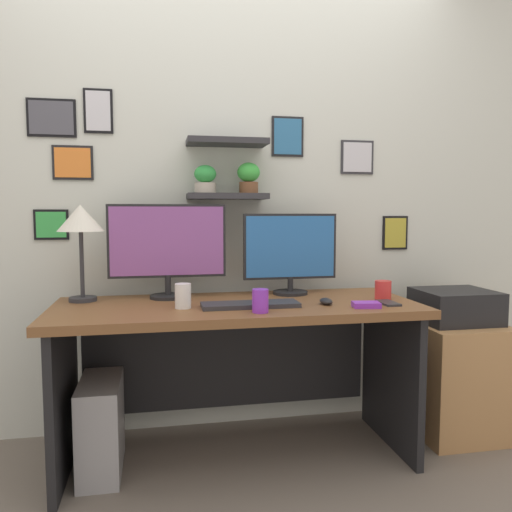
{
  "coord_description": "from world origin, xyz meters",
  "views": [
    {
      "loc": [
        -0.36,
        -2.31,
        1.18
      ],
      "look_at": [
        0.1,
        0.05,
        0.97
      ],
      "focal_mm": 35.56,
      "sensor_mm": 36.0,
      "label": 1
    }
  ],
  "objects_px": {
    "printer": "(455,306)",
    "computer_tower_left": "(101,426)",
    "coffee_mug": "(383,290)",
    "desk": "(235,344)",
    "keyboard": "(250,305)",
    "pen_cup": "(260,301)",
    "monitor_left": "(167,246)",
    "computer_mouse": "(326,301)",
    "desk_lamp": "(81,223)",
    "monitor_right": "(290,252)",
    "drawer_cabinet": "(453,377)",
    "scissors_tray": "(366,305)",
    "water_cup": "(183,296)",
    "cell_phone": "(388,303)"
  },
  "relations": [
    {
      "from": "pen_cup",
      "to": "printer",
      "type": "bearing_deg",
      "value": 15.17
    },
    {
      "from": "keyboard",
      "to": "monitor_right",
      "type": "bearing_deg",
      "value": 49.47
    },
    {
      "from": "desk_lamp",
      "to": "pen_cup",
      "type": "xyz_separation_m",
      "value": [
        0.78,
        -0.43,
        -0.32
      ]
    },
    {
      "from": "water_cup",
      "to": "computer_tower_left",
      "type": "bearing_deg",
      "value": 170.8
    },
    {
      "from": "keyboard",
      "to": "computer_tower_left",
      "type": "xyz_separation_m",
      "value": [
        -0.67,
        0.09,
        -0.55
      ]
    },
    {
      "from": "water_cup",
      "to": "desk_lamp",
      "type": "bearing_deg",
      "value": 149.85
    },
    {
      "from": "computer_mouse",
      "to": "desk_lamp",
      "type": "xyz_separation_m",
      "value": [
        -1.12,
        0.31,
        0.36
      ]
    },
    {
      "from": "desk_lamp",
      "to": "coffee_mug",
      "type": "xyz_separation_m",
      "value": [
        1.44,
        -0.22,
        -0.33
      ]
    },
    {
      "from": "water_cup",
      "to": "scissors_tray",
      "type": "bearing_deg",
      "value": -9.89
    },
    {
      "from": "keyboard",
      "to": "drawer_cabinet",
      "type": "relative_size",
      "value": 0.74
    },
    {
      "from": "scissors_tray",
      "to": "drawer_cabinet",
      "type": "distance_m",
      "value": 0.83
    },
    {
      "from": "monitor_left",
      "to": "computer_mouse",
      "type": "relative_size",
      "value": 6.41
    },
    {
      "from": "keyboard",
      "to": "computer_tower_left",
      "type": "distance_m",
      "value": 0.87
    },
    {
      "from": "coffee_mug",
      "to": "printer",
      "type": "distance_m",
      "value": 0.48
    },
    {
      "from": "monitor_right",
      "to": "scissors_tray",
      "type": "xyz_separation_m",
      "value": [
        0.24,
        -0.43,
        -0.21
      ]
    },
    {
      "from": "monitor_right",
      "to": "drawer_cabinet",
      "type": "xyz_separation_m",
      "value": [
        0.86,
        -0.14,
        -0.67
      ]
    },
    {
      "from": "monitor_left",
      "to": "scissors_tray",
      "type": "xyz_separation_m",
      "value": [
        0.87,
        -0.43,
        -0.25
      ]
    },
    {
      "from": "desk",
      "to": "desk_lamp",
      "type": "relative_size",
      "value": 3.66
    },
    {
      "from": "coffee_mug",
      "to": "drawer_cabinet",
      "type": "xyz_separation_m",
      "value": [
        0.45,
        0.09,
        -0.5
      ]
    },
    {
      "from": "coffee_mug",
      "to": "desk_lamp",
      "type": "bearing_deg",
      "value": 171.35
    },
    {
      "from": "keyboard",
      "to": "drawer_cabinet",
      "type": "bearing_deg",
      "value": 8.54
    },
    {
      "from": "keyboard",
      "to": "desk",
      "type": "bearing_deg",
      "value": 106.35
    },
    {
      "from": "printer",
      "to": "monitor_right",
      "type": "bearing_deg",
      "value": 170.54
    },
    {
      "from": "computer_mouse",
      "to": "coffee_mug",
      "type": "height_order",
      "value": "coffee_mug"
    },
    {
      "from": "drawer_cabinet",
      "to": "monitor_right",
      "type": "bearing_deg",
      "value": 170.54
    },
    {
      "from": "desk",
      "to": "drawer_cabinet",
      "type": "distance_m",
      "value": 1.2
    },
    {
      "from": "pen_cup",
      "to": "water_cup",
      "type": "height_order",
      "value": "water_cup"
    },
    {
      "from": "pen_cup",
      "to": "computer_tower_left",
      "type": "height_order",
      "value": "pen_cup"
    },
    {
      "from": "scissors_tray",
      "to": "printer",
      "type": "distance_m",
      "value": 0.69
    },
    {
      "from": "cell_phone",
      "to": "computer_mouse",
      "type": "bearing_deg",
      "value": 171.27
    },
    {
      "from": "keyboard",
      "to": "pen_cup",
      "type": "bearing_deg",
      "value": -81.71
    },
    {
      "from": "monitor_left",
      "to": "pen_cup",
      "type": "distance_m",
      "value": 0.62
    },
    {
      "from": "desk",
      "to": "keyboard",
      "type": "xyz_separation_m",
      "value": [
        0.04,
        -0.15,
        0.22
      ]
    },
    {
      "from": "desk_lamp",
      "to": "printer",
      "type": "height_order",
      "value": "desk_lamp"
    },
    {
      "from": "monitor_right",
      "to": "desk_lamp",
      "type": "distance_m",
      "value": 1.04
    },
    {
      "from": "cell_phone",
      "to": "drawer_cabinet",
      "type": "distance_m",
      "value": 0.71
    },
    {
      "from": "monitor_left",
      "to": "printer",
      "type": "xyz_separation_m",
      "value": [
        1.49,
        -0.14,
        -0.33
      ]
    },
    {
      "from": "printer",
      "to": "computer_tower_left",
      "type": "bearing_deg",
      "value": -177.43
    },
    {
      "from": "desk_lamp",
      "to": "printer",
      "type": "distance_m",
      "value": 1.95
    },
    {
      "from": "pen_cup",
      "to": "computer_tower_left",
      "type": "bearing_deg",
      "value": 162.25
    },
    {
      "from": "drawer_cabinet",
      "to": "computer_mouse",
      "type": "bearing_deg",
      "value": -166.96
    },
    {
      "from": "keyboard",
      "to": "computer_tower_left",
      "type": "bearing_deg",
      "value": 172.43
    },
    {
      "from": "monitor_right",
      "to": "computer_mouse",
      "type": "relative_size",
      "value": 5.45
    },
    {
      "from": "pen_cup",
      "to": "printer",
      "type": "height_order",
      "value": "pen_cup"
    },
    {
      "from": "cell_phone",
      "to": "pen_cup",
      "type": "relative_size",
      "value": 1.4
    },
    {
      "from": "monitor_right",
      "to": "computer_mouse",
      "type": "xyz_separation_m",
      "value": [
        0.09,
        -0.32,
        -0.21
      ]
    },
    {
      "from": "desk_lamp",
      "to": "coffee_mug",
      "type": "relative_size",
      "value": 5.13
    },
    {
      "from": "scissors_tray",
      "to": "drawer_cabinet",
      "type": "relative_size",
      "value": 0.2
    },
    {
      "from": "computer_mouse",
      "to": "scissors_tray",
      "type": "height_order",
      "value": "computer_mouse"
    },
    {
      "from": "drawer_cabinet",
      "to": "pen_cup",
      "type": "bearing_deg",
      "value": -164.83
    }
  ]
}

